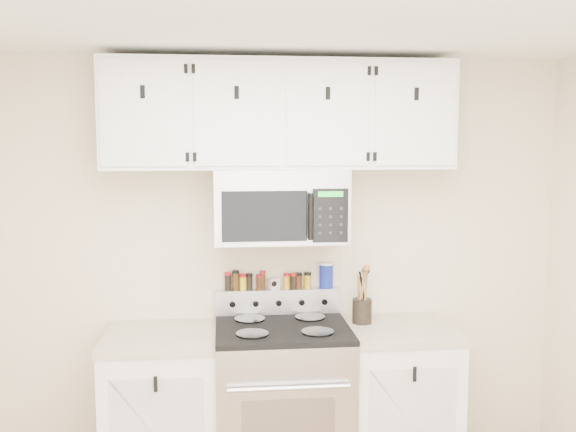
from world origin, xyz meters
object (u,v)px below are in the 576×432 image
object	(u,v)px
microwave	(280,206)
utensil_crock	(362,309)
range	(283,404)
salt_canister	(326,275)

from	to	relation	value
microwave	utensil_crock	xyz separation A→B (m)	(0.49, -0.01, -0.62)
microwave	utensil_crock	bearing A→B (deg)	-1.16
range	utensil_crock	bearing A→B (deg)	13.45
range	utensil_crock	size ratio (longest dim) A/B	3.25
range	microwave	bearing A→B (deg)	89.77
utensil_crock	salt_canister	distance (m)	0.31
range	microwave	xyz separation A→B (m)	(0.00, 0.13, 1.14)
microwave	utensil_crock	distance (m)	0.79
microwave	utensil_crock	size ratio (longest dim) A/B	2.25
utensil_crock	salt_canister	world-z (taller)	utensil_crock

